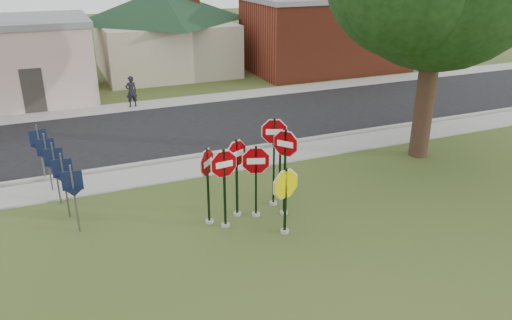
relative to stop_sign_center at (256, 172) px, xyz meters
name	(u,v)px	position (x,y,z in m)	size (l,w,h in m)	color
ground	(280,238)	(0.11, -1.44, -1.41)	(120.00, 120.00, 0.00)	#374D1C
sidewalk_near	(216,165)	(0.11, 4.06, -1.38)	(60.00, 1.60, 0.06)	#989890
road	(184,128)	(0.11, 8.56, -1.39)	(60.00, 7.00, 0.04)	black
sidewalk_far	(162,103)	(0.11, 12.86, -1.38)	(60.00, 1.60, 0.06)	#989890
curb	(208,154)	(0.11, 5.06, -1.34)	(60.00, 0.20, 0.14)	#989890
stop_sign_center	(256,172)	(0.00, 0.00, 0.00)	(1.07, 0.38, 2.32)	#9E9B94
stop_sign_yellow	(286,193)	(0.36, -1.20, -0.20)	(1.14, 0.30, 2.06)	#9E9B94
stop_sign_left	(224,178)	(-1.04, -0.26, 0.10)	(1.08, 0.24, 2.46)	#9E9B94
stop_sign_right	(285,160)	(0.81, -0.22, 0.32)	(0.67, 0.86, 2.76)	#9E9B94
stop_sign_back_right	(274,149)	(0.77, 0.45, 0.42)	(0.98, 0.44, 2.91)	#9E9B94
stop_sign_back_left	(237,167)	(-0.50, 0.25, 0.13)	(0.99, 0.50, 2.50)	#9E9B94
stop_sign_far_right	(280,153)	(1.14, 0.79, 0.13)	(0.72, 0.75, 2.51)	#9E9B94
stop_sign_far_left	(208,176)	(-1.40, 0.12, 0.06)	(0.74, 0.78, 2.41)	#9E9B94
route_sign_row	(55,167)	(-5.29, 3.06, -0.19)	(1.43, 4.63, 2.00)	#59595E
building_house	(162,14)	(2.11, 20.56, 2.23)	(11.60, 11.60, 6.20)	#B3A98E
building_brick	(326,33)	(12.11, 17.05, 0.99)	(10.20, 6.20, 4.75)	maroon
pedestrian	(131,91)	(-1.42, 12.77, -0.57)	(0.57, 0.37, 1.56)	black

